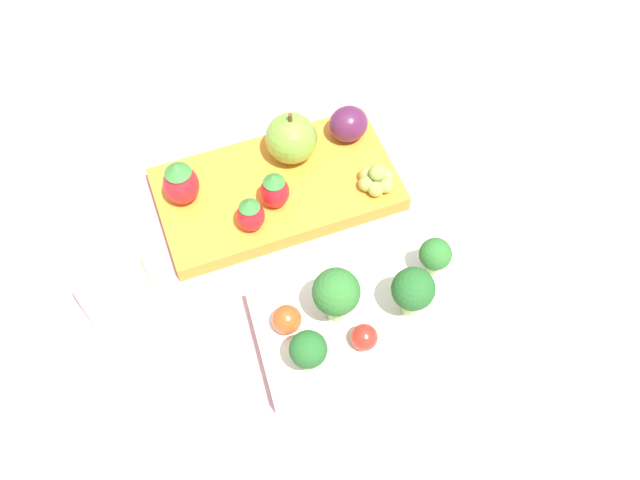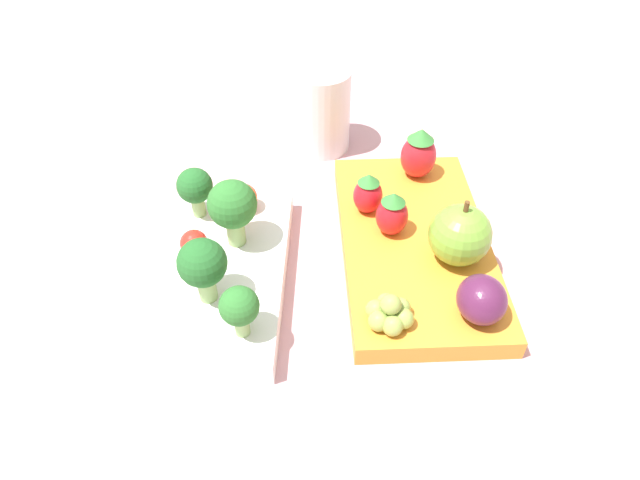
{
  "view_description": "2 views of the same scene",
  "coord_description": "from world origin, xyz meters",
  "px_view_note": "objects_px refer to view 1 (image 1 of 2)",
  "views": [
    {
      "loc": [
        0.14,
        0.3,
        0.57
      ],
      "look_at": [
        0.0,
        -0.0,
        0.03
      ],
      "focal_mm": 40.0,
      "sensor_mm": 36.0,
      "label": 1
    },
    {
      "loc": [
        -0.33,
        0.03,
        0.35
      ],
      "look_at": [
        0.0,
        -0.0,
        0.03
      ],
      "focal_mm": 32.0,
      "sensor_mm": 36.0,
      "label": 2
    }
  ],
  "objects_px": {
    "strawberry_0": "(181,182)",
    "bento_box_savoury": "(368,323)",
    "cherry_tomato_1": "(364,337)",
    "plum": "(348,124)",
    "broccoli_floret_1": "(413,290)",
    "grape_cluster": "(377,179)",
    "apple": "(291,138)",
    "strawberry_2": "(275,190)",
    "cherry_tomato_0": "(287,320)",
    "broccoli_floret_2": "(336,293)",
    "broccoli_floret_3": "(308,350)",
    "bento_box_fruit": "(277,189)",
    "broccoli_floret_0": "(435,255)",
    "strawberry_1": "(250,214)",
    "drinking_cup": "(114,288)"
  },
  "relations": [
    {
      "from": "cherry_tomato_0",
      "to": "grape_cluster",
      "type": "height_order",
      "value": "cherry_tomato_0"
    },
    {
      "from": "bento_box_fruit",
      "to": "strawberry_2",
      "type": "bearing_deg",
      "value": 65.2
    },
    {
      "from": "broccoli_floret_3",
      "to": "apple",
      "type": "relative_size",
      "value": 0.79
    },
    {
      "from": "cherry_tomato_0",
      "to": "broccoli_floret_3",
      "type": "bearing_deg",
      "value": 93.35
    },
    {
      "from": "cherry_tomato_1",
      "to": "grape_cluster",
      "type": "relative_size",
      "value": 0.62
    },
    {
      "from": "grape_cluster",
      "to": "cherry_tomato_1",
      "type": "bearing_deg",
      "value": 59.38
    },
    {
      "from": "bento_box_savoury",
      "to": "bento_box_fruit",
      "type": "relative_size",
      "value": 0.87
    },
    {
      "from": "broccoli_floret_1",
      "to": "strawberry_2",
      "type": "relative_size",
      "value": 1.32
    },
    {
      "from": "strawberry_0",
      "to": "grape_cluster",
      "type": "relative_size",
      "value": 1.39
    },
    {
      "from": "cherry_tomato_1",
      "to": "grape_cluster",
      "type": "bearing_deg",
      "value": -120.62
    },
    {
      "from": "strawberry_2",
      "to": "plum",
      "type": "height_order",
      "value": "strawberry_2"
    },
    {
      "from": "cherry_tomato_0",
      "to": "plum",
      "type": "xyz_separation_m",
      "value": [
        -0.14,
        -0.17,
        0.0
      ]
    },
    {
      "from": "grape_cluster",
      "to": "strawberry_1",
      "type": "bearing_deg",
      "value": -2.7
    },
    {
      "from": "broccoli_floret_1",
      "to": "strawberry_2",
      "type": "distance_m",
      "value": 0.17
    },
    {
      "from": "broccoli_floret_2",
      "to": "drinking_cup",
      "type": "height_order",
      "value": "drinking_cup"
    },
    {
      "from": "cherry_tomato_0",
      "to": "apple",
      "type": "bearing_deg",
      "value": -114.68
    },
    {
      "from": "bento_box_savoury",
      "to": "bento_box_fruit",
      "type": "distance_m",
      "value": 0.17
    },
    {
      "from": "cherry_tomato_1",
      "to": "strawberry_1",
      "type": "xyz_separation_m",
      "value": [
        0.04,
        -0.15,
        0.0
      ]
    },
    {
      "from": "broccoli_floret_1",
      "to": "cherry_tomato_1",
      "type": "height_order",
      "value": "broccoli_floret_1"
    },
    {
      "from": "grape_cluster",
      "to": "broccoli_floret_0",
      "type": "bearing_deg",
      "value": 90.06
    },
    {
      "from": "grape_cluster",
      "to": "broccoli_floret_2",
      "type": "bearing_deg",
      "value": 49.11
    },
    {
      "from": "strawberry_0",
      "to": "plum",
      "type": "distance_m",
      "value": 0.18
    },
    {
      "from": "cherry_tomato_1",
      "to": "broccoli_floret_1",
      "type": "bearing_deg",
      "value": -166.45
    },
    {
      "from": "broccoli_floret_2",
      "to": "plum",
      "type": "height_order",
      "value": "broccoli_floret_2"
    },
    {
      "from": "bento_box_savoury",
      "to": "broccoli_floret_3",
      "type": "bearing_deg",
      "value": 15.02
    },
    {
      "from": "apple",
      "to": "strawberry_0",
      "type": "bearing_deg",
      "value": 2.68
    },
    {
      "from": "broccoli_floret_0",
      "to": "cherry_tomato_1",
      "type": "relative_size",
      "value": 1.92
    },
    {
      "from": "strawberry_2",
      "to": "strawberry_0",
      "type": "bearing_deg",
      "value": -28.23
    },
    {
      "from": "bento_box_savoury",
      "to": "broccoli_floret_1",
      "type": "relative_size",
      "value": 3.7
    },
    {
      "from": "cherry_tomato_1",
      "to": "strawberry_2",
      "type": "distance_m",
      "value": 0.17
    },
    {
      "from": "apple",
      "to": "strawberry_2",
      "type": "distance_m",
      "value": 0.06
    },
    {
      "from": "strawberry_0",
      "to": "bento_box_savoury",
      "type": "bearing_deg",
      "value": 118.57
    },
    {
      "from": "broccoli_floret_3",
      "to": "apple",
      "type": "distance_m",
      "value": 0.22
    },
    {
      "from": "strawberry_2",
      "to": "plum",
      "type": "xyz_separation_m",
      "value": [
        -0.1,
        -0.05,
        -0.0
      ]
    },
    {
      "from": "cherry_tomato_1",
      "to": "plum",
      "type": "height_order",
      "value": "plum"
    },
    {
      "from": "cherry_tomato_0",
      "to": "cherry_tomato_1",
      "type": "distance_m",
      "value": 0.07
    },
    {
      "from": "cherry_tomato_0",
      "to": "strawberry_0",
      "type": "bearing_deg",
      "value": -77.88
    },
    {
      "from": "bento_box_fruit",
      "to": "cherry_tomato_1",
      "type": "bearing_deg",
      "value": 90.45
    },
    {
      "from": "broccoli_floret_0",
      "to": "strawberry_1",
      "type": "bearing_deg",
      "value": -41.82
    },
    {
      "from": "bento_box_fruit",
      "to": "apple",
      "type": "bearing_deg",
      "value": -136.68
    },
    {
      "from": "bento_box_fruit",
      "to": "grape_cluster",
      "type": "relative_size",
      "value": 6.45
    },
    {
      "from": "broccoli_floret_2",
      "to": "strawberry_0",
      "type": "relative_size",
      "value": 1.19
    },
    {
      "from": "broccoli_floret_1",
      "to": "broccoli_floret_2",
      "type": "xyz_separation_m",
      "value": [
        0.06,
        -0.02,
        0.0
      ]
    },
    {
      "from": "cherry_tomato_1",
      "to": "plum",
      "type": "xyz_separation_m",
      "value": [
        -0.09,
        -0.21,
        0.0
      ]
    },
    {
      "from": "strawberry_0",
      "to": "grape_cluster",
      "type": "xyz_separation_m",
      "value": [
        -0.17,
        0.06,
        -0.02
      ]
    },
    {
      "from": "broccoli_floret_1",
      "to": "grape_cluster",
      "type": "distance_m",
      "value": 0.14
    },
    {
      "from": "broccoli_floret_1",
      "to": "broccoli_floret_3",
      "type": "distance_m",
      "value": 0.1
    },
    {
      "from": "apple",
      "to": "strawberry_2",
      "type": "xyz_separation_m",
      "value": [
        0.04,
        0.05,
        -0.01
      ]
    },
    {
      "from": "broccoli_floret_0",
      "to": "strawberry_0",
      "type": "height_order",
      "value": "strawberry_0"
    },
    {
      "from": "bento_box_savoury",
      "to": "drinking_cup",
      "type": "xyz_separation_m",
      "value": [
        0.19,
        -0.11,
        0.03
      ]
    }
  ]
}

